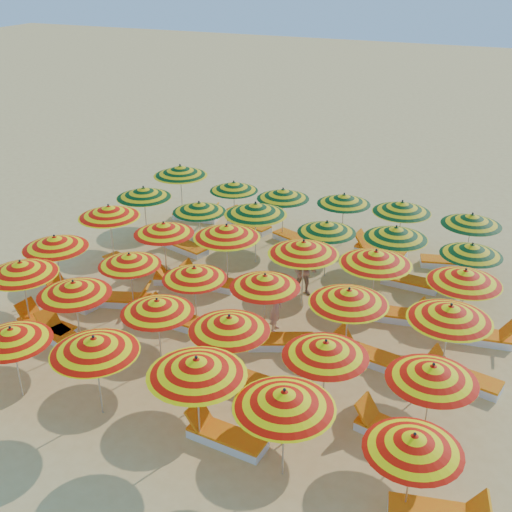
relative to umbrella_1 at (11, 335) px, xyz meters
The scene contains 61 objects.
ground 6.61m from the umbrella_1, 58.69° to the left, with size 120.00×120.00×0.00m, color #E1B664.
umbrella_1 is the anchor object (origin of this frame).
umbrella_2 2.09m from the umbrella_1, ahead, with size 2.22×2.22×2.04m.
umbrella_3 4.52m from the umbrella_1, ahead, with size 2.63×2.63×2.16m.
umbrella_4 6.45m from the umbrella_1, ahead, with size 2.50×2.50×2.08m.
umbrella_5 8.85m from the umbrella_1, ahead, with size 1.90×1.90×1.88m.
umbrella_6 3.10m from the umbrella_1, 127.66° to the left, with size 2.44×2.44×2.05m.
umbrella_7 2.20m from the umbrella_1, 89.90° to the left, with size 2.28×2.28×1.97m.
umbrella_8 3.31m from the umbrella_1, 45.67° to the left, with size 1.99×1.99×1.89m.
umbrella_9 4.84m from the umbrella_1, 27.27° to the left, with size 2.20×2.20×1.99m.
umbrella_10 6.93m from the umbrella_1, 17.84° to the left, with size 2.14×2.14×1.98m.
umbrella_11 9.08m from the umbrella_1, 13.80° to the left, with size 2.16×2.16×1.98m.
umbrella_12 4.75m from the umbrella_1, 117.75° to the left, with size 1.93×1.93×2.00m.
umbrella_13 4.32m from the umbrella_1, 86.91° to the left, with size 1.89×1.89×1.85m.
umbrella_14 4.87m from the umbrella_1, 62.34° to the left, with size 2.27×2.27×1.85m.
umbrella_15 6.16m from the umbrella_1, 46.84° to the left, with size 2.06×2.06×1.94m.
umbrella_16 7.80m from the umbrella_1, 34.09° to the left, with size 2.48×2.48×2.08m.
umbrella_17 9.91m from the umbrella_1, 27.19° to the left, with size 2.08×2.08×2.10m.
umbrella_18 6.98m from the umbrella_1, 107.34° to the left, with size 2.53×2.53×2.09m.
umbrella_19 6.41m from the umbrella_1, 89.28° to the left, with size 2.45×2.45×1.95m.
umbrella_20 6.98m from the umbrella_1, 72.62° to the left, with size 2.18×2.18×2.12m.
umbrella_21 7.92m from the umbrella_1, 54.90° to the left, with size 2.48×2.48×2.13m.
umbrella_22 9.36m from the umbrella_1, 45.70° to the left, with size 2.26×2.26×2.11m.
umbrella_23 11.08m from the umbrella_1, 36.69° to the left, with size 1.97×1.97×2.04m.
umbrella_24 8.99m from the umbrella_1, 103.56° to the left, with size 2.12×2.12×2.02m.
umbrella_25 8.55m from the umbrella_1, 88.97° to the left, with size 2.15×2.15×1.88m.
umbrella_26 8.86m from the umbrella_1, 75.78° to the left, with size 2.60×2.60×2.15m.
umbrella_27 9.69m from the umbrella_1, 61.83° to the left, with size 1.82×1.82×1.92m.
umbrella_28 10.97m from the umbrella_1, 52.68° to the left, with size 2.52×2.52×2.03m.
umbrella_29 12.40m from the umbrella_1, 44.58° to the left, with size 2.26×2.26×1.87m.
umbrella_30 11.23m from the umbrella_1, 100.09° to the left, with size 2.68×2.68×2.15m.
umbrella_31 10.92m from the umbrella_1, 88.40° to the left, with size 2.20×2.20×1.85m.
umbrella_32 10.94m from the umbrella_1, 77.89° to the left, with size 2.09×2.09×1.94m.
umbrella_33 11.89m from the umbrella_1, 68.41° to the left, with size 2.33×2.33×1.93m.
umbrella_34 12.61m from the umbrella_1, 59.62° to the left, with size 2.16×2.16×2.04m.
umbrella_35 13.78m from the umbrella_1, 51.48° to the left, with size 2.39×2.39×1.99m.
lounger_0 5.25m from the umbrella_1, ahead, with size 1.78×0.73×0.69m.
lounger_2 3.22m from the umbrella_1, 119.27° to the left, with size 1.80×0.81×0.69m.
lounger_3 2.72m from the umbrella_1, 105.17° to the left, with size 1.83×1.11×0.69m.
lounger_4 5.56m from the umbrella_1, 26.38° to the left, with size 1.78×0.73×0.69m.
lounger_5 8.59m from the umbrella_1, 13.65° to the left, with size 1.82×0.96×0.69m.
lounger_6 4.58m from the umbrella_1, 113.21° to the left, with size 1.81×0.92×0.69m.
lounger_7 4.75m from the umbrella_1, 93.45° to the left, with size 1.83×1.09×0.69m.
lounger_8 4.72m from the umbrella_1, 68.18° to the left, with size 1.77×0.70×0.69m.
lounger_9 6.54m from the umbrella_1, 42.16° to the left, with size 1.82×1.23×0.69m.
lounger_10 8.46m from the umbrella_1, 33.26° to the left, with size 1.81×0.88×0.69m.
lounger_11 10.47m from the umbrella_1, 25.98° to the left, with size 1.82×0.93×0.69m.
lounger_12 6.78m from the umbrella_1, 102.97° to the left, with size 1.82×1.18×0.69m.
lounger_13 6.59m from the umbrella_1, 84.77° to the left, with size 1.82×1.17×0.69m.
lounger_14 6.83m from the umbrella_1, 77.12° to the left, with size 1.75×0.62×0.69m.
lounger_15 9.98m from the umbrella_1, 43.64° to the left, with size 1.80×0.83×0.69m.
lounger_16 11.65m from the umbrella_1, 34.83° to the left, with size 1.80×0.81×0.69m.
lounger_17 8.60m from the umbrella_1, 93.00° to the left, with size 1.83×1.05×0.69m.
lounger_18 11.60m from the umbrella_1, 50.94° to the left, with size 1.77×0.70×0.69m.
lounger_19 11.28m from the umbrella_1, 97.02° to the left, with size 1.80×0.82×0.69m.
lounger_20 11.17m from the umbrella_1, 85.81° to the left, with size 1.83×1.07×0.69m.
lounger_21 11.02m from the umbrella_1, 74.65° to the left, with size 1.82×1.18×0.69m.
lounger_22 12.35m from the umbrella_1, 61.87° to the left, with size 1.78×0.75×0.69m.
lounger_23 13.58m from the umbrella_1, 53.24° to the left, with size 1.82×0.99×0.69m.
beachgoer_b 8.45m from the umbrella_1, 58.70° to the left, with size 0.72×0.56×1.49m, color tan.
beachgoer_a 6.66m from the umbrella_1, 48.86° to the left, with size 0.48×0.31×1.31m, color tan.
Camera 1 is at (6.44, -14.34, 9.38)m, focal length 45.00 mm.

